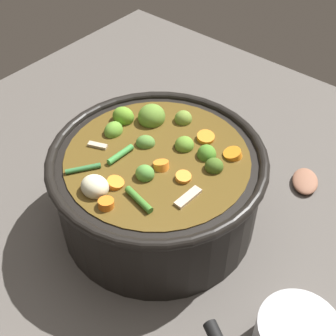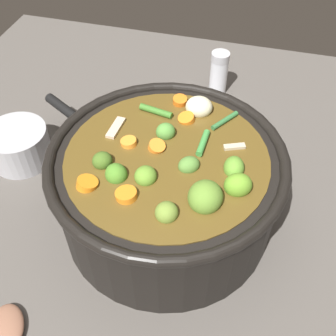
# 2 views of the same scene
# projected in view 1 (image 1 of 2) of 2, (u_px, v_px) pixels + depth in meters

# --- Properties ---
(ground_plane) EXTENTS (1.10, 1.10, 0.00)m
(ground_plane) POSITION_uv_depth(u_px,v_px,m) (159.00, 217.00, 0.77)
(ground_plane) COLOR #514C47
(cooking_pot) EXTENTS (0.33, 0.33, 0.16)m
(cooking_pot) POSITION_uv_depth(u_px,v_px,m) (158.00, 186.00, 0.72)
(cooking_pot) COLOR black
(cooking_pot) RESTS_ON ground_plane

